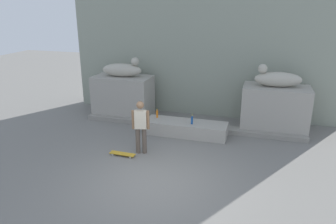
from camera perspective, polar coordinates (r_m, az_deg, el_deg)
name	(u,v)px	position (r m, az deg, el deg)	size (l,w,h in m)	color
ground_plane	(156,182)	(8.62, -2.11, -12.23)	(40.00, 40.00, 0.00)	slate
facade_wall	(203,35)	(13.20, 6.11, 13.40)	(10.79, 0.60, 6.47)	gray
pedestal_left	(123,96)	(13.30, -7.89, 2.77)	(2.30, 1.26, 1.64)	#A39E93
pedestal_right	(275,109)	(12.20, 18.29, 0.51)	(2.30, 1.26, 1.64)	#A39E93
statue_reclining_left	(123,69)	(13.03, -7.96, 7.43)	(1.64, 0.70, 0.78)	#B7B0A0
statue_reclining_right	(277,79)	(11.91, 18.65, 5.58)	(1.65, 0.71, 0.78)	#B7B0A0
ledge_block	(186,128)	(11.41, 3.20, -2.88)	(2.86, 0.88, 0.48)	#A39E93
skater	(141,125)	(9.82, -4.82, -2.29)	(0.53, 0.28, 1.67)	brown
skateboard	(122,154)	(10.04, -8.03, -7.28)	(0.81, 0.23, 0.08)	gold
bottle_blue	(192,120)	(11.10, 4.24, -1.46)	(0.07, 0.07, 0.33)	#194C99
bottle_orange	(157,114)	(11.70, -1.93, -0.34)	(0.07, 0.07, 0.33)	orange
stair_step	(190,126)	(12.05, 3.89, -2.49)	(8.19, 0.50, 0.17)	gray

